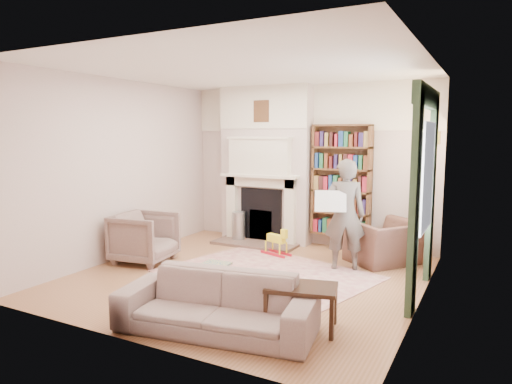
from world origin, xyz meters
The scene contains 25 objects.
floor centered at (0.00, 0.00, 0.00)m, with size 4.50×4.50×0.00m, color #95623B.
ceiling centered at (0.00, 0.00, 2.80)m, with size 4.50×4.50×0.00m, color white.
wall_back centered at (0.00, 2.25, 1.40)m, with size 4.50×4.50×0.00m, color beige.
wall_front centered at (0.00, -2.25, 1.40)m, with size 4.50×4.50×0.00m, color beige.
wall_left centered at (-2.25, 0.00, 1.40)m, with size 4.50×4.50×0.00m, color beige.
wall_right centered at (2.25, 0.00, 1.40)m, with size 4.50×4.50×0.00m, color beige.
fireplace centered at (-0.75, 2.05, 1.39)m, with size 1.70×0.58×2.80m.
bookcase centered at (0.65, 2.12, 1.18)m, with size 1.00×0.24×1.85m, color brown.
window centered at (2.23, 0.40, 1.45)m, with size 0.02×0.90×1.30m, color silver.
curtain_left centered at (2.20, -0.30, 1.20)m, with size 0.07×0.32×2.40m, color #2B432D.
curtain_right centered at (2.20, 1.10, 1.20)m, with size 0.07×0.32×2.40m, color #2B432D.
pelmet centered at (2.19, 0.40, 2.38)m, with size 0.09×1.70×0.24m, color #2B432D.
wall_sconce centered at (2.03, 1.50, 1.90)m, with size 0.20×0.24×0.24m, color gold, non-canonical shape.
rug centered at (0.19, 0.19, 0.01)m, with size 2.71×2.08×0.01m, color beige.
armchair_reading centered at (1.52, 1.55, 0.32)m, with size 1.00×0.87×0.65m, color #452A25.
armchair_left centered at (-1.75, -0.09, 0.38)m, with size 0.81×0.84×0.76m, color gray.
sofa centered at (0.57, -1.68, 0.29)m, with size 1.97×0.77×0.58m, color #A19A85.
man_reading centered at (1.07, 0.95, 0.80)m, with size 0.59×0.38×1.61m, color #554C44.
newspaper centered at (0.92, 0.75, 1.02)m, with size 0.44×0.02×0.31m, color silver.
coffee_table centered at (1.29, -1.23, 0.23)m, with size 0.70×0.45×0.45m, color #321A11, non-canonical shape.
paraffin_heater centered at (-1.13, 1.72, 0.28)m, with size 0.24×0.24×0.55m, color #A5A8AD.
rocking_horse centered at (-0.13, 1.19, 0.23)m, with size 0.52×0.21×0.45m, color yellow, non-canonical shape.
board_game centered at (-0.66, 0.18, 0.03)m, with size 0.39×0.39×0.03m, color #EAC652.
game_box_lid centered at (-0.55, -0.20, 0.04)m, with size 0.33×0.22×0.05m, color red.
comic_annuals centered at (0.34, -0.20, 0.02)m, with size 0.31×0.42×0.02m.
Camera 1 is at (2.94, -5.34, 1.96)m, focal length 32.00 mm.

